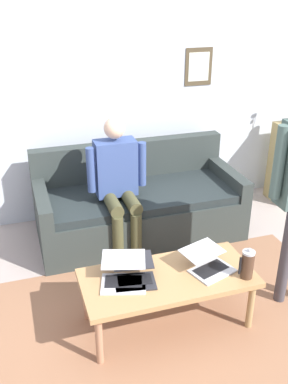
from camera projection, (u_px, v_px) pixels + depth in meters
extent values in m
plane|color=#AF9E96|center=(183.00, 343.00, 3.13)|extent=(7.68, 7.68, 0.00)
cube|color=#986749|center=(171.00, 331.00, 3.24)|extent=(2.96, 1.94, 0.01)
cube|color=silver|center=(106.00, 90.00, 4.44)|extent=(7.04, 0.10, 2.70)
cube|color=#4E412B|center=(199.00, 67.00, 4.58)|extent=(0.30, 0.02, 0.39)
cube|color=silver|center=(199.00, 67.00, 4.57)|extent=(0.23, 0.00, 0.29)
cube|color=#313835|center=(140.00, 216.00, 4.39)|extent=(2.00, 0.89, 0.42)
cube|color=#242C2D|center=(140.00, 195.00, 4.27)|extent=(1.76, 0.81, 0.08)
cube|color=#313835|center=(129.00, 162.00, 4.52)|extent=(2.00, 0.14, 0.46)
cube|color=#313835|center=(226.00, 177.00, 4.52)|extent=(0.12, 0.89, 0.20)
cube|color=#313835|center=(42.00, 202.00, 4.00)|extent=(0.12, 0.89, 0.20)
cube|color=#B28350|center=(168.00, 278.00, 3.15)|extent=(1.25, 0.58, 0.04)
cylinder|color=tan|center=(251.00, 306.00, 3.20)|extent=(0.05, 0.05, 0.39)
cylinder|color=#B17B5A|center=(99.00, 340.00, 2.89)|extent=(0.05, 0.05, 0.39)
cylinder|color=tan|center=(222.00, 271.00, 3.59)|extent=(0.05, 0.05, 0.39)
cylinder|color=#B97A56|center=(86.00, 298.00, 3.28)|extent=(0.05, 0.05, 0.39)
cube|color=#28282D|center=(135.00, 282.00, 3.06)|extent=(0.32, 0.25, 0.01)
cube|color=black|center=(135.00, 280.00, 3.07)|extent=(0.26, 0.16, 0.00)
cube|color=#28282D|center=(133.00, 261.00, 3.12)|extent=(0.31, 0.24, 0.03)
cube|color=#AAD6EC|center=(133.00, 261.00, 3.12)|extent=(0.28, 0.21, 0.03)
cube|color=silver|center=(212.00, 271.00, 3.18)|extent=(0.36, 0.30, 0.01)
cube|color=black|center=(211.00, 269.00, 3.19)|extent=(0.28, 0.20, 0.00)
cube|color=silver|center=(202.00, 251.00, 3.22)|extent=(0.35, 0.29, 0.03)
cube|color=#2D2A28|center=(202.00, 251.00, 3.22)|extent=(0.32, 0.26, 0.02)
cube|color=silver|center=(123.00, 284.00, 3.04)|extent=(0.36, 0.31, 0.01)
cube|color=black|center=(123.00, 281.00, 3.06)|extent=(0.29, 0.21, 0.00)
cube|color=silver|center=(123.00, 259.00, 3.11)|extent=(0.36, 0.30, 0.03)
cube|color=#222734|center=(123.00, 260.00, 3.11)|extent=(0.32, 0.27, 0.02)
cylinder|color=#4C3323|center=(247.00, 265.00, 3.08)|extent=(0.09, 0.09, 0.20)
cylinder|color=#B7B7BC|center=(249.00, 252.00, 3.04)|extent=(0.09, 0.09, 0.02)
sphere|color=#B2B2B7|center=(249.00, 250.00, 3.03)|extent=(0.03, 0.03, 0.03)
cube|color=black|center=(240.00, 266.00, 3.06)|extent=(0.01, 0.01, 0.14)
cylinder|color=#423E44|center=(286.00, 254.00, 3.37)|extent=(0.09, 0.09, 0.88)
cylinder|color=#435851|center=(279.00, 163.00, 2.99)|extent=(0.08, 0.08, 0.53)
cylinder|color=#4B492C|center=(136.00, 239.00, 3.93)|extent=(0.10, 0.10, 0.50)
cylinder|color=#4B492C|center=(118.00, 242.00, 3.89)|extent=(0.10, 0.10, 0.50)
cylinder|color=#4B492C|center=(130.00, 200.00, 3.96)|extent=(0.12, 0.40, 0.12)
cylinder|color=#4B492C|center=(112.00, 203.00, 3.91)|extent=(0.12, 0.40, 0.12)
cube|color=#394E88|center=(116.00, 168.00, 3.98)|extent=(0.37, 0.20, 0.52)
cylinder|color=#394E88|center=(142.00, 164.00, 3.99)|extent=(0.08, 0.08, 0.42)
cylinder|color=#394E88|center=(91.00, 170.00, 3.86)|extent=(0.08, 0.08, 0.42)
sphere|color=beige|center=(114.00, 128.00, 3.82)|extent=(0.19, 0.19, 0.19)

